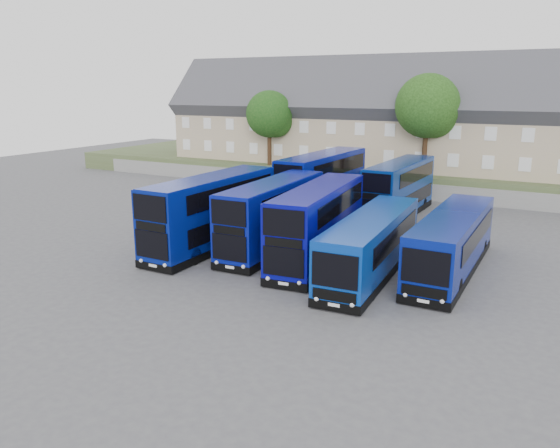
# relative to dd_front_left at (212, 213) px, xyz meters

# --- Properties ---
(ground) EXTENTS (120.00, 120.00, 0.00)m
(ground) POSITION_rel_dd_front_left_xyz_m (5.74, -2.61, -2.21)
(ground) COLOR #4B4B50
(ground) RESTS_ON ground
(retaining_wall) EXTENTS (70.00, 0.40, 1.50)m
(retaining_wall) POSITION_rel_dd_front_left_xyz_m (5.74, 21.39, -1.46)
(retaining_wall) COLOR slate
(retaining_wall) RESTS_ON ground
(earth_bank) EXTENTS (80.00, 20.00, 2.00)m
(earth_bank) POSITION_rel_dd_front_left_xyz_m (5.74, 31.39, -1.21)
(earth_bank) COLOR #46532F
(earth_bank) RESTS_ON ground
(terrace_row) EXTENTS (66.00, 10.40, 11.20)m
(terrace_row) POSITION_rel_dd_front_left_xyz_m (11.74, 27.39, 4.38)
(terrace_row) COLOR tan
(terrace_row) RESTS_ON earth_bank
(dd_front_left) EXTENTS (2.77, 11.38, 4.51)m
(dd_front_left) POSITION_rel_dd_front_left_xyz_m (0.00, 0.00, 0.00)
(dd_front_left) COLOR navy
(dd_front_left) RESTS_ON ground
(dd_front_mid) EXTENTS (2.87, 10.81, 4.26)m
(dd_front_mid) POSITION_rel_dd_front_left_xyz_m (3.60, 1.44, -0.12)
(dd_front_mid) COLOR #07138E
(dd_front_mid) RESTS_ON ground
(dd_front_right) EXTENTS (3.59, 11.14, 4.35)m
(dd_front_right) POSITION_rel_dd_front_left_xyz_m (7.04, 0.64, -0.08)
(dd_front_right) COLOR #07088B
(dd_front_right) RESTS_ON ground
(dd_rear_left) EXTENTS (3.12, 11.87, 4.68)m
(dd_rear_left) POSITION_rel_dd_front_left_xyz_m (1.91, 12.98, 0.09)
(dd_rear_left) COLOR #071589
(dd_rear_left) RESTS_ON ground
(dd_rear_right) EXTENTS (2.86, 10.81, 4.26)m
(dd_rear_right) POSITION_rel_dd_front_left_xyz_m (8.01, 14.06, -0.12)
(dd_rear_right) COLOR navy
(dd_rear_right) RESTS_ON ground
(coach_east_a) EXTENTS (3.09, 12.01, 3.25)m
(coach_east_a) POSITION_rel_dd_front_left_xyz_m (10.58, -0.25, -0.62)
(coach_east_a) COLOR #0938A7
(coach_east_a) RESTS_ON ground
(coach_east_b) EXTENTS (2.62, 12.04, 3.28)m
(coach_east_b) POSITION_rel_dd_front_left_xyz_m (14.37, 2.16, -0.61)
(coach_east_b) COLOR navy
(coach_east_b) RESTS_ON ground
(tree_west) EXTENTS (4.80, 4.80, 7.65)m
(tree_west) POSITION_rel_dd_front_left_xyz_m (-8.12, 22.49, 4.84)
(tree_west) COLOR #382314
(tree_west) RESTS_ON earth_bank
(tree_mid) EXTENTS (5.76, 5.76, 9.18)m
(tree_mid) POSITION_rel_dd_front_left_xyz_m (7.88, 22.99, 5.85)
(tree_mid) COLOR #382314
(tree_mid) RESTS_ON earth_bank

